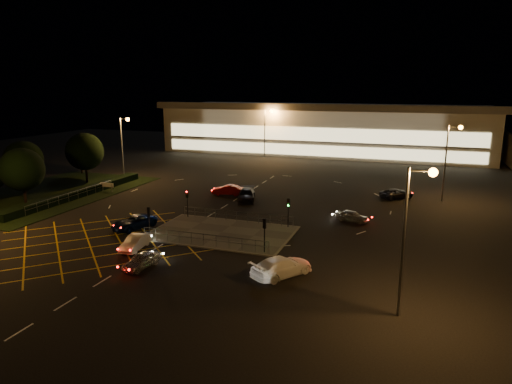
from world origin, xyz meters
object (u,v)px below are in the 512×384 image
(signal_se, at_px, (265,228))
(signal_nw, at_px, (187,198))
(car_queue_white, at_px, (135,242))
(car_left_blue, at_px, (134,222))
(car_near_silver, at_px, (141,260))
(car_approach_white, at_px, (282,266))
(car_east_grey, at_px, (397,194))
(signal_sw, at_px, (149,216))
(car_far_dkgrey, at_px, (247,195))
(signal_ne, at_px, (288,207))
(car_circ_red, at_px, (228,190))
(car_right_silver, at_px, (352,216))

(signal_se, relative_size, signal_nw, 1.00)
(car_queue_white, relative_size, car_left_blue, 0.79)
(car_near_silver, xyz_separation_m, car_approach_white, (11.53, 2.32, 0.15))
(car_near_silver, xyz_separation_m, car_queue_white, (-3.04, 3.61, 0.02))
(car_east_grey, bearing_deg, car_approach_white, 124.86)
(car_near_silver, distance_m, car_left_blue, 11.34)
(signal_se, xyz_separation_m, car_left_blue, (-15.50, 2.41, -1.67))
(car_near_silver, relative_size, car_approach_white, 0.69)
(signal_sw, xyz_separation_m, car_east_grey, (22.29, 25.73, -1.71))
(signal_se, relative_size, car_left_blue, 0.63)
(car_far_dkgrey, xyz_separation_m, car_approach_white, (11.37, -22.18, 0.03))
(signal_ne, xyz_separation_m, car_far_dkgrey, (-8.48, 9.90, -1.61))
(car_left_blue, relative_size, car_far_dkgrey, 0.96)
(car_near_silver, relative_size, car_queue_white, 0.94)
(car_left_blue, height_order, car_far_dkgrey, car_far_dkgrey)
(signal_sw, relative_size, car_east_grey, 0.67)
(car_queue_white, bearing_deg, car_far_dkgrey, 74.73)
(car_circ_red, distance_m, car_east_grey, 23.10)
(car_left_blue, bearing_deg, signal_sw, -16.64)
(signal_se, relative_size, car_near_silver, 0.84)
(car_near_silver, xyz_separation_m, car_left_blue, (-6.86, 9.03, 0.06))
(car_right_silver, distance_m, car_approach_white, 17.35)
(signal_ne, height_order, car_east_grey, signal_ne)
(car_circ_red, bearing_deg, signal_sw, -9.06)
(signal_ne, relative_size, car_far_dkgrey, 0.60)
(car_far_dkgrey, bearing_deg, signal_sw, -117.73)
(signal_se, xyz_separation_m, car_near_silver, (-8.64, -6.62, -1.73))
(car_east_grey, height_order, car_approach_white, car_approach_white)
(signal_se, height_order, car_near_silver, signal_se)
(car_circ_red, height_order, car_approach_white, car_approach_white)
(car_near_silver, height_order, car_left_blue, car_left_blue)
(car_right_silver, bearing_deg, signal_ne, 142.59)
(car_near_silver, bearing_deg, signal_sw, 125.36)
(car_left_blue, height_order, car_approach_white, car_approach_white)
(car_east_grey, bearing_deg, signal_sw, 97.80)
(car_east_grey, bearing_deg, car_right_silver, 120.79)
(signal_se, relative_size, car_queue_white, 0.79)
(signal_sw, height_order, car_approach_white, signal_sw)
(car_queue_white, bearing_deg, signal_se, 7.89)
(signal_se, bearing_deg, car_near_silver, 37.46)
(car_left_blue, relative_size, car_circ_red, 1.18)
(car_queue_white, height_order, car_left_blue, car_left_blue)
(signal_se, distance_m, car_near_silver, 11.02)
(car_queue_white, height_order, car_approach_white, car_approach_white)
(car_left_blue, distance_m, car_right_silver, 23.95)
(car_left_blue, bearing_deg, car_approach_white, -2.14)
(signal_ne, relative_size, car_queue_white, 0.79)
(car_east_grey, bearing_deg, car_near_silver, 108.37)
(car_east_grey, bearing_deg, car_circ_red, 63.31)
(car_approach_white, bearing_deg, signal_nw, -5.73)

